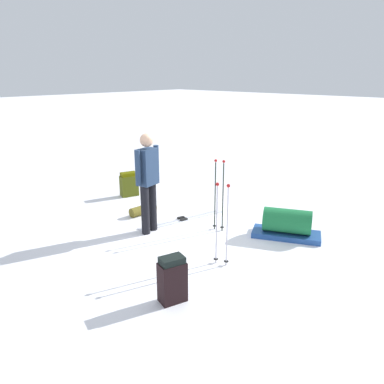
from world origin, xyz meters
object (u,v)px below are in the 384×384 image
backpack_large_dark (172,280)px  ski_poles_planted_near (219,192)px  ski_pair_near (182,220)px  sleeping_mat_rolled (143,210)px  skier_standing (148,178)px  gear_sled (287,224)px  backpack_bright (129,184)px  ski_poles_planted_far (222,220)px

backpack_large_dark → ski_poles_planted_near: size_ratio=0.46×
ski_pair_near → sleeping_mat_rolled: 0.84m
ski_pair_near → ski_poles_planted_near: ski_poles_planted_near is taller
sleeping_mat_rolled → ski_poles_planted_near: bearing=-165.7°
skier_standing → gear_sled: skier_standing is taller
backpack_bright → sleeping_mat_rolled: bearing=154.0°
skier_standing → backpack_large_dark: (-1.79, 1.19, -0.67)m
sleeping_mat_rolled → backpack_bright: bearing=-26.0°
ski_pair_near → backpack_large_dark: (-1.74, 1.95, 0.27)m
ski_poles_planted_near → skier_standing: bearing=46.2°
backpack_large_dark → sleeping_mat_rolled: backpack_large_dark is taller
skier_standing → backpack_large_dark: 2.25m
skier_standing → ski_pair_near: (-0.05, -0.75, -0.94)m
backpack_large_dark → gear_sled: size_ratio=0.49×
ski_pair_near → backpack_large_dark: 2.62m
ski_pair_near → backpack_bright: bearing=-7.6°
backpack_bright → ski_poles_planted_far: ski_poles_planted_far is taller
gear_sled → sleeping_mat_rolled: gear_sled is taller
skier_standing → ski_pair_near: size_ratio=0.97×
skier_standing → backpack_large_dark: bearing=146.4°
skier_standing → backpack_bright: size_ratio=3.18×
backpack_bright → gear_sled: size_ratio=0.45×
ski_pair_near → ski_poles_planted_far: bearing=152.4°
skier_standing → backpack_bright: bearing=-28.7°
backpack_large_dark → sleeping_mat_rolled: 3.02m
ski_pair_near → skier_standing: bearing=86.0°
skier_standing → sleeping_mat_rolled: (0.73, -0.47, -0.86)m
sleeping_mat_rolled → ski_poles_planted_far: bearing=167.1°
ski_pair_near → ski_poles_planted_far: 1.91m
ski_poles_planted_far → sleeping_mat_rolled: ski_poles_planted_far is taller
skier_standing → ski_poles_planted_near: bearing=-133.8°
skier_standing → ski_poles_planted_near: size_ratio=1.35×
backpack_large_dark → backpack_bright: size_ratio=1.09×
skier_standing → sleeping_mat_rolled: 1.22m
ski_pair_near → sleeping_mat_rolled: size_ratio=3.18×
ski_pair_near → gear_sled: 1.92m
backpack_bright → sleeping_mat_rolled: (-1.11, 0.54, -0.17)m
ski_poles_planted_far → sleeping_mat_rolled: 2.50m
backpack_bright → ski_pair_near: bearing=172.4°
ski_poles_planted_near → backpack_bright: bearing=-3.1°
gear_sled → sleeping_mat_rolled: (2.58, 0.94, -0.13)m
skier_standing → backpack_bright: 2.21m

